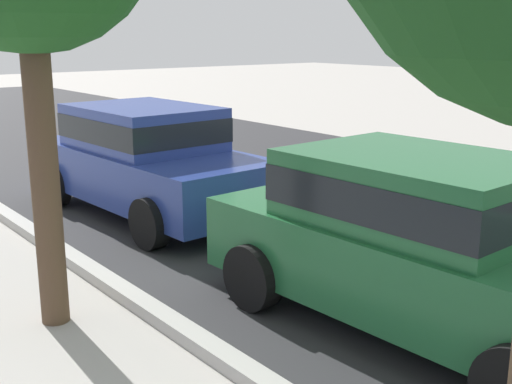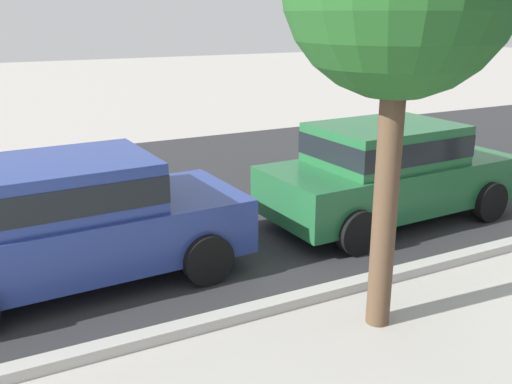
{
  "view_description": "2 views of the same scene",
  "coord_description": "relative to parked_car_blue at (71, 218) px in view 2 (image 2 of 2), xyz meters",
  "views": [
    {
      "loc": [
        2.05,
        0.18,
        2.57
      ],
      "look_at": [
        -3.58,
        4.66,
        0.8
      ],
      "focal_mm": 45.58,
      "sensor_mm": 36.0,
      "label": 1
    },
    {
      "loc": [
        -7.09,
        -2.1,
        3.19
      ],
      "look_at": [
        -3.58,
        4.66,
        0.8
      ],
      "focal_mm": 40.27,
      "sensor_mm": 36.0,
      "label": 2
    }
  ],
  "objects": [
    {
      "name": "parked_car_green",
      "position": [
        4.83,
        0.0,
        0.0
      ],
      "size": [
        4.17,
        2.06,
        1.56
      ],
      "color": "#236638",
      "rests_on": "ground"
    },
    {
      "name": "street_surface",
      "position": [
        6.09,
        2.85,
        -0.84
      ],
      "size": [
        60.0,
        9.0,
        0.01
      ],
      "primitive_type": "cube",
      "color": "#2D2D30",
      "rests_on": "ground"
    },
    {
      "name": "parked_car_blue",
      "position": [
        0.0,
        0.0,
        0.0
      ],
      "size": [
        4.17,
        2.06,
        1.56
      ],
      "color": "navy",
      "rests_on": "ground"
    }
  ]
}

